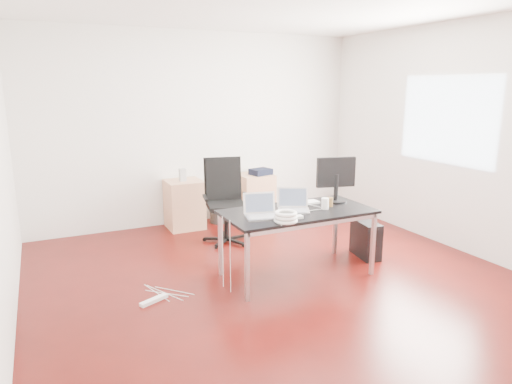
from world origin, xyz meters
name	(u,v)px	position (x,y,z in m)	size (l,w,h in m)	color
room_shell	(283,149)	(0.04, 0.00, 1.40)	(5.00, 5.00, 5.00)	#3A0806
desk	(297,215)	(0.25, 0.05, 0.68)	(1.60, 0.80, 0.73)	black
office_chair	(225,196)	(-0.02, 1.46, 0.61)	(0.57, 0.59, 1.08)	black
filing_cabinet_left	(184,204)	(-0.35, 2.23, 0.35)	(0.50, 0.50, 0.70)	tan
filing_cabinet_right	(255,196)	(0.78, 2.23, 0.35)	(0.50, 0.50, 0.70)	tan
pc_tower	(366,239)	(1.29, 0.16, 0.22)	(0.20, 0.45, 0.44)	black
wastebasket	(218,214)	(0.17, 2.25, 0.14)	(0.24, 0.24, 0.28)	black
power_strip	(154,300)	(-1.32, 0.07, 0.02)	(0.30, 0.06, 0.04)	white
laptop_left	(261,211)	(-0.20, 0.00, 0.79)	(0.38, 0.32, 0.23)	silver
laptop_right	(294,205)	(0.21, 0.07, 0.79)	(0.41, 0.38, 0.23)	silver
monitor	(336,177)	(0.84, 0.20, 1.01)	(0.45, 0.26, 0.51)	black
keyboard	(300,203)	(0.41, 0.26, 0.74)	(0.44, 0.14, 0.02)	white
cup_white	(325,204)	(0.54, -0.03, 0.79)	(0.08, 0.08, 0.12)	white
cup_brown	(329,202)	(0.65, 0.04, 0.78)	(0.08, 0.08, 0.10)	brown
cable_coil	(286,217)	(-0.07, -0.27, 0.78)	(0.24, 0.24, 0.11)	white
power_adapter	(299,217)	(0.11, -0.21, 0.74)	(0.07, 0.07, 0.03)	white
speaker	(183,175)	(-0.37, 2.20, 0.79)	(0.09, 0.08, 0.18)	#9E9E9E
navy_garment	(261,172)	(0.85, 2.16, 0.74)	(0.30, 0.24, 0.09)	black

